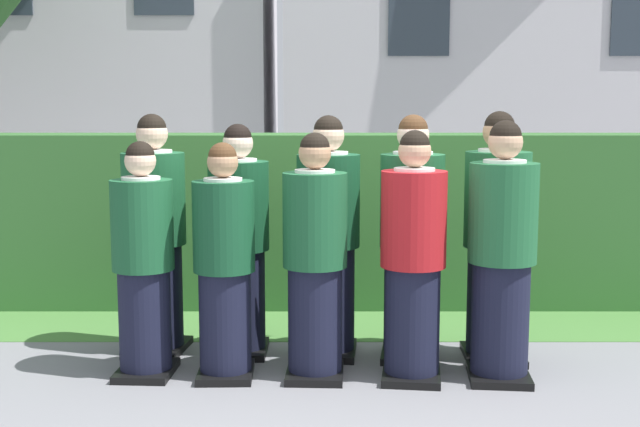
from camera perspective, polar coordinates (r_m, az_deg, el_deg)
ground_plane at (r=5.43m, az=-0.00°, el=-11.39°), size 60.00×60.00×0.00m
student_front_row_0 at (r=5.40m, az=-12.25°, el=-3.61°), size 0.40×0.46×1.54m
student_front_row_1 at (r=5.28m, az=-6.68°, el=-3.77°), size 0.40×0.49×1.54m
student_front_row_2 at (r=5.24m, az=-0.29°, el=-3.47°), size 0.42×0.51×1.60m
student_in_red_blazer at (r=5.24m, az=6.63°, el=-3.44°), size 0.43×0.53×1.62m
student_front_row_4 at (r=5.32m, az=12.74°, el=-3.07°), size 0.44×0.52×1.68m
student_rear_row_0 at (r=5.89m, az=-11.47°, el=-1.84°), size 0.45×0.53×1.71m
student_rear_row_1 at (r=5.77m, az=-5.64°, el=-2.27°), size 0.43×0.47×1.64m
student_rear_row_2 at (r=5.71m, az=0.65°, el=-2.04°), size 0.44×0.55×1.70m
student_rear_row_3 at (r=5.68m, az=6.52°, el=-2.11°), size 0.46×0.54×1.71m
student_rear_row_4 at (r=5.74m, az=12.35°, el=-2.02°), size 0.45×0.51×1.73m
hedge at (r=7.23m, az=0.02°, el=-0.41°), size 8.32×0.70×1.52m
lawn_strip at (r=6.60m, az=0.01°, el=-7.89°), size 8.32×0.90×0.01m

